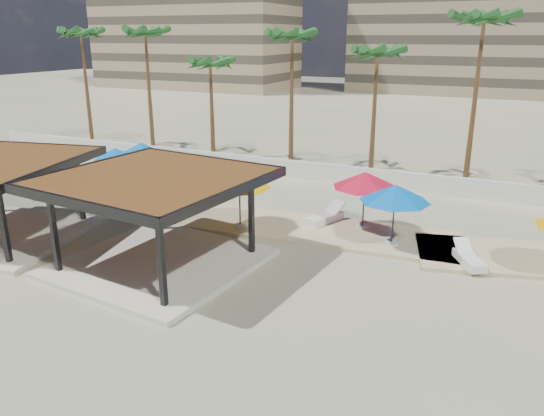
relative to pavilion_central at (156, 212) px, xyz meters
The scene contains 18 objects.
ground 2.72m from the pavilion_central, 30.27° to the right, with size 200.00×200.00×0.00m, color tan.
promenade 7.99m from the pavilion_central, 65.05° to the left, with size 44.45×7.97×0.24m.
boundary_wall 15.43m from the pavilion_central, 85.39° to the left, with size 56.00×0.30×1.20m, color silver.
pavilion_central is the anchor object (origin of this frame).
umbrella_a 12.61m from the pavilion_central, 137.74° to the left, with size 2.93×2.93×2.35m.
umbrella_b 5.20m from the pavilion_central, 78.04° to the left, with size 3.85×3.85×2.73m.
umbrella_c 9.94m from the pavilion_central, 48.99° to the left, with size 3.14×3.14×2.77m.
umbrella_d 10.17m from the pavilion_central, 35.22° to the left, with size 3.49×3.49×2.77m.
umbrella_f 11.21m from the pavilion_central, 130.79° to the left, with size 3.32×3.32×2.84m.
lounger_a 13.46m from the pavilion_central, 157.38° to the left, with size 1.55×2.04×0.75m.
lounger_b 9.01m from the pavilion_central, 58.63° to the left, with size 1.56×2.41×0.87m.
lounger_c 12.86m from the pavilion_central, 23.75° to the left, with size 1.57×2.12×0.78m.
palm_a 27.25m from the pavilion_central, 138.35° to the left, with size 3.00×3.00×10.05m.
palm_b 23.58m from the pavilion_central, 127.44° to the left, with size 3.00×3.00×10.09m.
palm_c 19.59m from the pavilion_central, 114.08° to the left, with size 3.00×3.00×8.00m.
palm_d 19.33m from the pavilion_central, 95.55° to the left, with size 3.00×3.00×9.85m.
palm_e 18.97m from the pavilion_central, 76.54° to the left, with size 3.00×3.00×8.88m.
palm_f 21.83m from the pavilion_central, 60.22° to the left, with size 3.00×3.00×10.80m.
Camera 1 is at (11.44, -15.60, 9.11)m, focal length 35.00 mm.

